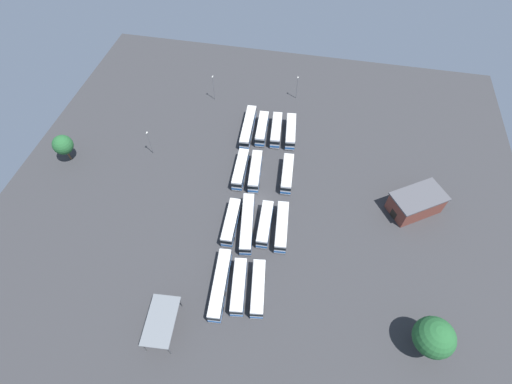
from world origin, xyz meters
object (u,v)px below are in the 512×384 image
bus_row0_slot2 (239,287)px  bus_row1_slot2 (247,224)px  lamp_post_mid_lot (214,87)px  bus_row2_slot3 (241,169)px  bus_row1_slot1 (265,224)px  bus_row2_slot2 (255,171)px  bus_row3_slot3 (248,127)px  bus_row3_slot1 (276,130)px  maintenance_shelter (161,321)px  bus_row1_slot0 (282,227)px  bus_row1_slot3 (231,222)px  tree_north_edge (63,145)px  bus_row0_slot1 (258,288)px  depot_building (416,203)px  bus_row3_slot2 (262,129)px  bus_row2_slot0 (287,174)px  tree_northeast (434,337)px  lamp_post_by_building (297,87)px  lamp_post_far_corner (150,142)px  bus_row3_slot0 (291,131)px  bus_row0_slot3 (220,285)px

bus_row0_slot2 → bus_row1_slot2: bearing=5.7°
lamp_post_mid_lot → bus_row2_slot3: bearing=-152.4°
bus_row1_slot1 → bus_row2_slot2: bearing=19.4°
bus_row3_slot3 → bus_row2_slot3: bearing=-175.1°
bus_row3_slot1 → maintenance_shelter: bearing=167.7°
bus_row1_slot0 → bus_row1_slot3: 11.15m
bus_row1_slot2 → tree_north_edge: tree_north_edge is taller
bus_row1_slot3 → lamp_post_mid_lot: bearing=19.9°
bus_row0_slot1 → depot_building: (26.61, -31.18, 0.81)m
bus_row1_slot3 → bus_row3_slot2: bearing=-2.1°
bus_row2_slot2 → maintenance_shelter: maintenance_shelter is taller
bus_row3_slot2 → bus_row1_slot3: bearing=177.9°
maintenance_shelter → tree_north_edge: bearing=46.9°
depot_building → tree_north_edge: (-1.21, 85.11, 2.56)m
bus_row2_slot0 → bus_row3_slot1: bearing=19.6°
bus_row0_slot1 → tree_northeast: (-4.26, -31.49, 3.83)m
bus_row2_slot3 → lamp_post_by_building: 33.06m
bus_row0_slot1 → bus_row3_slot1: same height
lamp_post_by_building → tree_north_edge: size_ratio=0.95×
bus_row0_slot1 → bus_row3_slot2: same height
bus_row2_slot3 → depot_building: 41.39m
bus_row1_slot3 → tree_north_edge: bearing=75.6°
lamp_post_by_building → lamp_post_far_corner: (-29.15, 33.39, 0.03)m
bus_row3_slot2 → tree_north_edge: 50.05m
bus_row1_slot3 → lamp_post_mid_lot: lamp_post_mid_lot is taller
bus_row3_slot2 → lamp_post_far_corner: size_ratio=1.48×
bus_row0_slot1 → lamp_post_far_corner: 46.44m
bus_row3_slot0 → depot_building: depot_building is taller
bus_row0_slot1 → bus_row3_slot0: bearing=-0.0°
bus_row1_slot3 → bus_row3_slot1: (30.60, -4.94, -0.00)m
bus_row0_slot3 → tree_north_edge: tree_north_edge is taller
bus_row1_slot2 → bus_row2_slot2: 15.17m
bus_row3_slot3 → tree_north_edge: (-18.53, 42.53, 3.37)m
bus_row3_slot2 → lamp_post_far_corner: lamp_post_far_corner is taller
bus_row0_slot1 → maintenance_shelter: (-10.37, 15.77, 2.27)m
bus_row1_slot2 → lamp_post_mid_lot: size_ratio=1.82×
bus_row2_slot2 → bus_row2_slot3: same height
bus_row1_slot3 → bus_row3_slot3: (30.10, 2.62, 0.00)m
bus_row2_slot0 → bus_row3_slot0: (14.67, 1.28, 0.00)m
bus_row3_slot2 → bus_row1_slot1: bearing=-167.9°
bus_row3_slot2 → tree_north_edge: (-18.74, 46.29, 3.37)m
bus_row3_slot2 → lamp_post_by_building: 18.14m
bus_row1_slot2 → bus_row3_slot2: (29.99, 2.41, -0.00)m
bus_row0_slot2 → bus_row2_slot0: size_ratio=1.04×
bus_row1_slot3 → depot_building: (12.78, -39.96, 0.81)m
bus_row1_slot3 → tree_northeast: bearing=-114.2°
bus_row1_slot3 → lamp_post_by_building: (46.88, -8.18, 2.23)m
bus_row1_slot0 → bus_row1_slot1: 3.70m
bus_row3_slot2 → maintenance_shelter: maintenance_shelter is taller
bus_row1_slot0 → bus_row2_slot2: (14.42, 8.79, -0.00)m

